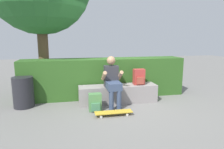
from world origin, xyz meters
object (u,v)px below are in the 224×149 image
backpack_on_ground (95,103)px  trash_bin (23,92)px  backpack_on_bench (139,77)px  skateboard_near_person (114,112)px  person_skater (112,80)px  bench_main (118,94)px

backpack_on_ground → trash_bin: bearing=159.5°
trash_bin → backpack_on_bench: bearing=-2.6°
backpack_on_ground → backpack_on_bench: bearing=21.7°
skateboard_near_person → trash_bin: 2.22m
person_skater → skateboard_near_person: (-0.11, -0.65, -0.57)m
backpack_on_bench → backpack_on_ground: (-1.20, -0.48, -0.44)m
bench_main → person_skater: 0.51m
person_skater → trash_bin: person_skater is taller
person_skater → backpack_on_bench: size_ratio=2.99×
backpack_on_bench → backpack_on_ground: 1.37m
backpack_on_bench → trash_bin: 2.85m
bench_main → backpack_on_ground: (-0.65, -0.49, -0.03)m
skateboard_near_person → backpack_on_ground: (-0.34, 0.37, 0.12)m
skateboard_near_person → trash_bin: bearing=153.6°
trash_bin → skateboard_near_person: bearing=-26.4°
person_skater → trash_bin: (-2.09, 0.33, -0.28)m
bench_main → backpack_on_ground: size_ratio=4.95×
person_skater → skateboard_near_person: 0.87m
bench_main → skateboard_near_person: size_ratio=2.47×
person_skater → backpack_on_ground: size_ratio=2.99×
backpack_on_bench → backpack_on_ground: backpack_on_bench is taller
bench_main → backpack_on_bench: backpack_on_bench is taller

